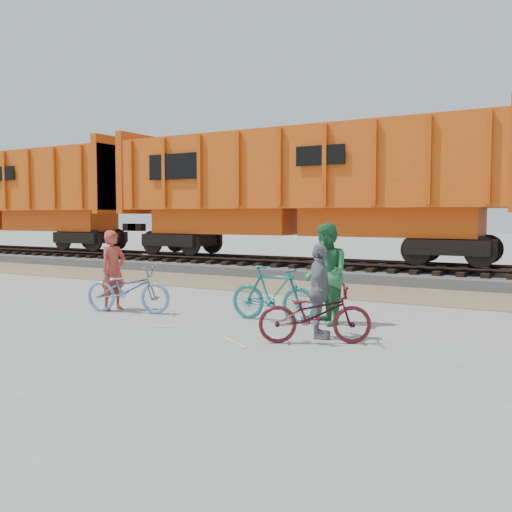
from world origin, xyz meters
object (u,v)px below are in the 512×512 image
Objects in this scene: hopper_car_center at (300,186)px; person_solo at (113,270)px; bicycle_maroon at (315,314)px; bicycle_teal at (273,294)px; person_woman at (319,291)px; bicycle_blue at (128,289)px; hopper_car_left at (13,195)px; person_man at (326,274)px.

hopper_car_center reaches higher than person_solo.
bicycle_teal is at bearing 18.81° from bicycle_maroon.
hopper_car_center reaches higher than bicycle_maroon.
person_solo is at bearing 64.52° from person_woman.
bicycle_blue is 0.62m from person_solo.
person_solo reaches higher than bicycle_teal.
hopper_car_left reaches higher than bicycle_teal.
person_solo is (-3.55, -0.54, 0.32)m from bicycle_teal.
hopper_car_center is 8.29× the size of person_solo.
bicycle_teal reaches higher than bicycle_blue.
hopper_car_left is at bearing 35.58° from bicycle_maroon.
bicycle_blue is 1.06× the size of bicycle_maroon.
hopper_car_center is at bearing -1.90° from bicycle_maroon.
person_man reaches higher than bicycle_maroon.
person_solo reaches higher than bicycle_blue.
hopper_car_left is 9.07× the size of person_woman.
bicycle_teal is 1.99m from bicycle_maroon.
hopper_car_center is (15.00, 0.00, 0.00)m from hopper_car_left.
bicycle_maroon is at bearing -135.55° from bicycle_teal.
person_man reaches higher than person_solo.
bicycle_teal is 1.68m from person_woman.
person_woman is (-0.10, 0.40, 0.31)m from bicycle_maroon.
hopper_car_left is at bearing 180.00° from hopper_car_center.
bicycle_teal is 0.99× the size of bicycle_maroon.
bicycle_blue is at bearing 52.54° from bicycle_maroon.
bicycle_blue is at bearing -121.92° from person_man.
person_man is (4.36, -8.07, -2.07)m from hopper_car_center.
hopper_car_center is at bearing 164.79° from person_man.
hopper_car_left reaches higher than bicycle_blue.
person_woman is at bearing -26.07° from person_man.
person_solo is (14.81, -8.81, -2.16)m from hopper_car_left.
hopper_car_left is at bearing -156.23° from person_man.
bicycle_maroon is at bearing -26.96° from person_man.
person_man is at bearing -73.78° from person_solo.
bicycle_blue is 1.21× the size of person_woman.
person_man is at bearing -3.18° from person_woman.
person_solo is 4.93m from person_woman.
bicycle_maroon is 5.09m from person_solo.
bicycle_blue is 1.00× the size of person_man.
hopper_car_left is 17.37m from person_solo.
person_woman is (4.42, -0.31, 0.28)m from bicycle_blue.
person_solo is at bearing 52.30° from bicycle_maroon.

